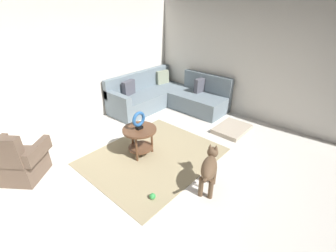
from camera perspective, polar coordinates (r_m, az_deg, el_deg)
ground_plane at (r=3.85m, az=2.31°, el=-13.18°), size 6.00×6.00×0.10m
wall_back at (r=5.37m, az=-23.16°, el=13.81°), size 6.00×0.12×2.70m
wall_right at (r=5.61m, az=22.73°, el=14.45°), size 0.12×6.00×2.70m
area_rug at (r=4.27m, az=-3.71°, el=-7.47°), size 2.30×1.90×0.01m
sectional_couch at (r=6.12m, az=-0.34°, el=7.21°), size 2.20×2.25×0.88m
armchair at (r=4.29m, az=-33.20°, el=-7.38°), size 0.96×1.00×0.88m
side_table at (r=4.13m, az=-6.99°, el=-2.17°), size 0.60×0.60×0.54m
torus_sculpture at (r=3.99m, az=-7.23°, el=1.48°), size 0.28×0.08×0.33m
dog_bed_mat at (r=5.24m, az=15.54°, el=-0.70°), size 0.80×0.60×0.09m
dog at (r=3.46m, az=10.20°, el=-10.06°), size 0.80×0.41×0.63m
dog_toy_ball at (r=3.46m, az=-3.84°, el=-16.96°), size 0.09×0.09×0.09m
dog_toy_rope at (r=3.68m, az=7.46°, el=-14.14°), size 0.07×0.16×0.05m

